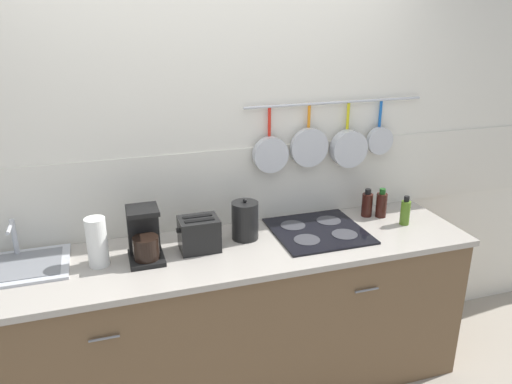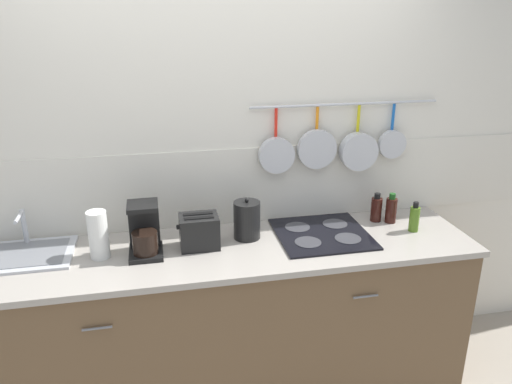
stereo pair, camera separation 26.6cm
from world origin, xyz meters
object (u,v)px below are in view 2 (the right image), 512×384
at_px(kettle, 247,220).
at_px(bottle_hot_sauce, 376,209).
at_px(bottle_cooking_wine, 415,219).
at_px(bottle_sesame_oil, 391,210).
at_px(toaster, 199,231).
at_px(coffee_maker, 145,232).
at_px(paper_towel_roll, 98,235).

xyz_separation_m(kettle, bottle_hot_sauce, (0.83, 0.08, -0.03)).
bearing_deg(bottle_cooking_wine, bottle_sesame_oil, 116.33).
bearing_deg(bottle_hot_sauce, toaster, -173.03).
distance_m(coffee_maker, bottle_cooking_wine, 1.55).
relative_size(coffee_maker, kettle, 1.17).
xyz_separation_m(paper_towel_roll, bottle_cooking_wine, (1.79, -0.04, -0.05)).
relative_size(bottle_sesame_oil, bottle_cooking_wine, 1.03).
distance_m(bottle_hot_sauce, bottle_cooking_wine, 0.24).
relative_size(paper_towel_roll, bottle_cooking_wine, 1.43).
xyz_separation_m(coffee_maker, bottle_hot_sauce, (1.40, 0.14, -0.04)).
xyz_separation_m(coffee_maker, bottle_sesame_oil, (1.48, 0.11, -0.04)).
bearing_deg(coffee_maker, paper_towel_roll, -178.22).
height_order(paper_towel_roll, bottle_sesame_oil, paper_towel_roll).
xyz_separation_m(paper_towel_roll, bottle_hot_sauce, (1.63, 0.15, -0.05)).
relative_size(kettle, bottle_cooking_wine, 1.33).
height_order(paper_towel_roll, coffee_maker, coffee_maker).
relative_size(bottle_hot_sauce, bottle_cooking_wine, 0.99).
xyz_separation_m(bottle_sesame_oil, bottle_cooking_wine, (0.08, -0.15, -0.00)).
relative_size(toaster, kettle, 0.94).
height_order(bottle_hot_sauce, bottle_cooking_wine, bottle_cooking_wine).
distance_m(coffee_maker, bottle_hot_sauce, 1.41).
height_order(bottle_hot_sauce, bottle_sesame_oil, bottle_sesame_oil).
bearing_deg(paper_towel_roll, kettle, 5.44).
xyz_separation_m(toaster, bottle_cooking_wine, (1.26, -0.05, -0.01)).
bearing_deg(bottle_cooking_wine, bottle_hot_sauce, 129.24).
height_order(toaster, bottle_sesame_oil, same).
bearing_deg(bottle_hot_sauce, coffee_maker, -174.10).
relative_size(kettle, bottle_sesame_oil, 1.30).
height_order(coffee_maker, bottle_sesame_oil, coffee_maker).
bearing_deg(kettle, bottle_cooking_wine, -6.65).
xyz_separation_m(paper_towel_roll, kettle, (0.81, 0.08, -0.02)).
relative_size(paper_towel_roll, kettle, 1.07).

